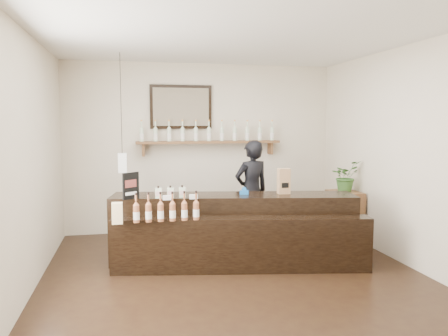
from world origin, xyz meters
The scene contains 10 objects.
ground centered at (0.00, 0.00, 0.00)m, with size 5.00×5.00×0.00m, color black.
room_shell centered at (0.00, 0.00, 1.70)m, with size 5.00×5.00×5.00m.
back_wall_decor centered at (-0.15, 2.37, 1.76)m, with size 2.66×0.96×1.69m.
counter centered at (0.12, 0.58, 0.42)m, with size 3.22×1.40×1.04m.
promo_sign centered at (-1.19, 0.65, 1.05)m, with size 0.20×0.16×0.33m.
paper_bag centered at (0.79, 0.64, 1.05)m, with size 0.16×0.12×0.33m.
tape_dispenser centered at (0.26, 0.69, 0.92)m, with size 0.12×0.07×0.10m.
side_cabinet centered at (2.00, 1.25, 0.39)m, with size 0.42×0.56×0.78m.
potted_plant centered at (2.00, 1.25, 1.01)m, with size 0.42×0.36×0.47m, color #346127.
shopkeeper centered at (0.61, 1.55, 0.88)m, with size 0.64×0.42×1.76m, color black.
Camera 1 is at (-1.19, -4.78, 1.83)m, focal length 35.00 mm.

